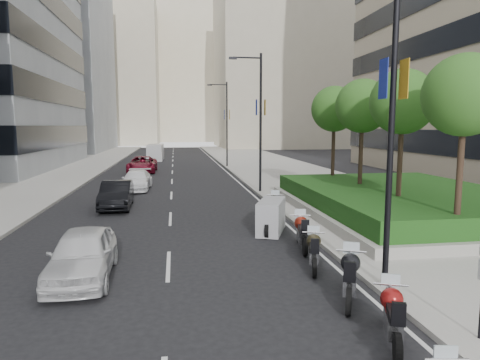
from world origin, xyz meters
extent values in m
plane|color=black|center=(0.00, 0.00, 0.00)|extent=(160.00, 160.00, 0.00)
cube|color=#9E9B93|center=(9.00, 30.00, 0.07)|extent=(10.00, 100.00, 0.15)
cube|color=#9E9B93|center=(-12.00, 30.00, 0.07)|extent=(8.00, 100.00, 0.15)
cube|color=silver|center=(3.70, 30.00, 0.01)|extent=(0.12, 100.00, 0.01)
cube|color=silver|center=(-1.50, 30.00, 0.01)|extent=(0.12, 100.00, 0.01)
cube|color=gray|center=(-24.00, 70.00, 15.00)|extent=(22.00, 26.00, 30.00)
cube|color=#B7AD93|center=(22.00, 80.00, 18.00)|extent=(28.00, 24.00, 36.00)
cube|color=#B7AD93|center=(-18.00, 100.00, 17.00)|extent=(26.00, 24.00, 34.00)
cube|color=#B7AD93|center=(2.00, 120.00, 19.00)|extent=(30.00, 24.00, 38.00)
cube|color=#98968E|center=(10.00, 10.00, 0.35)|extent=(10.00, 14.00, 0.40)
cube|color=#143F12|center=(10.00, 10.00, 0.95)|extent=(9.40, 13.40, 0.80)
cylinder|color=#332319|center=(8.50, 4.00, 2.55)|extent=(0.22, 0.22, 4.00)
sphere|color=#28541A|center=(8.50, 4.00, 5.45)|extent=(2.80, 2.80, 2.80)
cylinder|color=#332319|center=(8.50, 8.00, 2.55)|extent=(0.22, 0.22, 4.00)
sphere|color=#28541A|center=(8.50, 8.00, 5.45)|extent=(2.80, 2.80, 2.80)
cylinder|color=#332319|center=(8.50, 12.00, 2.55)|extent=(0.22, 0.22, 4.00)
sphere|color=#28541A|center=(8.50, 12.00, 5.45)|extent=(2.80, 2.80, 2.80)
cylinder|color=#332319|center=(8.50, 16.00, 2.55)|extent=(0.22, 0.22, 4.00)
sphere|color=#28541A|center=(8.50, 16.00, 5.45)|extent=(2.80, 2.80, 2.80)
cylinder|color=black|center=(4.30, 1.00, 4.50)|extent=(0.16, 0.16, 9.00)
cube|color=#C38C16|center=(4.58, 1.00, 5.60)|extent=(0.02, 0.45, 1.00)
cube|color=navy|center=(4.02, 1.00, 5.60)|extent=(0.02, 0.45, 1.00)
cylinder|color=black|center=(4.30, 18.00, 4.50)|extent=(0.16, 0.16, 9.00)
cylinder|color=black|center=(3.40, 18.00, 8.70)|extent=(1.80, 0.10, 0.10)
cube|color=black|center=(2.50, 18.00, 8.65)|extent=(0.50, 0.22, 0.14)
cube|color=#C38C16|center=(4.58, 18.00, 5.60)|extent=(0.02, 0.45, 1.00)
cube|color=navy|center=(4.02, 18.00, 5.60)|extent=(0.02, 0.45, 1.00)
cylinder|color=black|center=(4.30, 36.00, 4.50)|extent=(0.16, 0.16, 9.00)
cylinder|color=black|center=(3.40, 36.00, 8.70)|extent=(1.80, 0.10, 0.10)
cube|color=black|center=(2.50, 36.00, 8.65)|extent=(0.50, 0.22, 0.14)
cube|color=#C38C16|center=(4.58, 36.00, 5.60)|extent=(0.02, 0.45, 1.00)
cube|color=navy|center=(4.02, 36.00, 5.60)|extent=(0.02, 0.45, 1.00)
cylinder|color=silver|center=(2.72, -3.92, 0.96)|extent=(0.66, 0.15, 0.04)
cylinder|color=black|center=(2.79, -2.43, 0.30)|extent=(0.33, 0.61, 0.61)
cylinder|color=black|center=(3.36, -0.96, 0.30)|extent=(0.33, 0.61, 0.61)
cube|color=silver|center=(3.06, -1.74, 0.47)|extent=(0.58, 0.89, 0.41)
sphere|color=maroon|center=(3.17, -1.44, 0.84)|extent=(0.47, 0.47, 0.47)
cube|color=black|center=(2.95, -2.01, 0.79)|extent=(0.52, 0.79, 0.16)
cylinder|color=silver|center=(3.27, -1.19, 1.06)|extent=(0.70, 0.31, 0.05)
cylinder|color=black|center=(2.74, -0.28, 0.33)|extent=(0.39, 0.65, 0.65)
cylinder|color=black|center=(3.43, 1.26, 0.33)|extent=(0.39, 0.65, 0.65)
cube|color=silver|center=(3.06, 0.44, 0.51)|extent=(0.66, 0.95, 0.44)
sphere|color=black|center=(3.21, 0.76, 0.91)|extent=(0.51, 0.51, 0.51)
cube|color=black|center=(2.93, 0.15, 0.84)|extent=(0.60, 0.84, 0.17)
cylinder|color=silver|center=(3.33, 1.02, 1.14)|extent=(0.73, 0.37, 0.05)
cylinder|color=black|center=(2.75, 2.25, 0.30)|extent=(0.28, 0.60, 0.59)
cylinder|color=black|center=(3.18, 3.71, 0.30)|extent=(0.28, 0.60, 0.59)
cube|color=silver|center=(2.95, 2.93, 0.46)|extent=(0.50, 0.86, 0.40)
sphere|color=#2A2617|center=(3.04, 3.24, 0.82)|extent=(0.46, 0.46, 0.46)
cube|color=black|center=(2.87, 2.66, 0.76)|extent=(0.46, 0.76, 0.15)
cylinder|color=silver|center=(3.11, 3.48, 1.03)|extent=(0.69, 0.24, 0.05)
cylinder|color=black|center=(3.11, 4.30, 0.32)|extent=(0.23, 0.66, 0.64)
cylinder|color=black|center=(3.38, 5.95, 0.32)|extent=(0.23, 0.66, 0.64)
cube|color=silver|center=(3.23, 5.07, 0.50)|extent=(0.45, 0.92, 0.44)
sphere|color=maroon|center=(3.29, 5.41, 0.89)|extent=(0.50, 0.50, 0.50)
cube|color=black|center=(3.18, 4.77, 0.83)|extent=(0.41, 0.82, 0.17)
cylinder|color=silver|center=(3.33, 5.69, 1.12)|extent=(0.77, 0.18, 0.05)
cylinder|color=black|center=(2.35, 6.81, 0.33)|extent=(0.36, 0.67, 0.67)
cylinder|color=black|center=(2.99, 8.41, 0.33)|extent=(0.36, 0.67, 0.67)
cube|color=gray|center=(2.67, 7.61, 0.70)|extent=(1.68, 2.44, 1.34)
cylinder|color=black|center=(2.98, 9.09, 0.32)|extent=(0.35, 0.65, 0.65)
cylinder|color=black|center=(3.59, 10.65, 0.32)|extent=(0.35, 0.65, 0.65)
cube|color=silver|center=(3.27, 9.82, 0.50)|extent=(0.61, 0.94, 0.44)
sphere|color=black|center=(3.39, 10.14, 0.90)|extent=(0.50, 0.50, 0.50)
cube|color=black|center=(3.15, 9.53, 0.83)|extent=(0.55, 0.84, 0.17)
cylinder|color=silver|center=(3.49, 10.41, 1.13)|extent=(0.74, 0.33, 0.05)
imported|color=silver|center=(-3.93, 3.20, 0.73)|extent=(1.86, 4.32, 1.45)
imported|color=black|center=(-4.39, 14.16, 0.73)|extent=(1.65, 4.45, 1.45)
imported|color=white|center=(-3.89, 20.80, 0.67)|extent=(2.07, 4.68, 1.34)
imported|color=maroon|center=(-4.32, 32.16, 0.77)|extent=(2.67, 5.60, 1.54)
cube|color=#B4B3B5|center=(-3.70, 46.81, 1.02)|extent=(2.03, 4.94, 2.05)
cube|color=#B4B3B5|center=(-3.70, 44.96, 0.54)|extent=(1.89, 1.24, 1.07)
cylinder|color=black|center=(-4.48, 45.05, 0.34)|extent=(0.24, 0.68, 0.68)
cylinder|color=black|center=(-2.92, 45.05, 0.34)|extent=(0.24, 0.68, 0.68)
cylinder|color=black|center=(-4.48, 48.37, 0.34)|extent=(0.24, 0.68, 0.68)
cylinder|color=black|center=(-2.92, 48.37, 0.34)|extent=(0.24, 0.68, 0.68)
camera|label=1|loc=(-1.23, -9.35, 4.42)|focal=32.00mm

